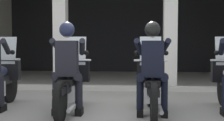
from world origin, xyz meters
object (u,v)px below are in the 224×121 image
Objects in this scene: motorcycle_center_left at (71,83)px; police_officer_center_right at (152,61)px; police_officer_center_left at (67,60)px; motorcycle_center_right at (151,84)px.

police_officer_center_right is (1.43, -0.30, 0.44)m from motorcycle_center_left.
police_officer_center_left and police_officer_center_right have the same top height.
police_officer_center_right is (-0.00, -0.28, 0.44)m from motorcycle_center_right.
police_officer_center_right is (1.43, -0.01, 0.00)m from police_officer_center_left.
police_officer_center_left is 1.43m from police_officer_center_right.
motorcycle_center_left is at bearing 95.34° from police_officer_center_left.
motorcycle_center_left is 0.52m from police_officer_center_left.
motorcycle_center_left and motorcycle_center_right have the same top height.
motorcycle_center_left is 1.29× the size of police_officer_center_right.
police_officer_center_right is at bearing -86.13° from motorcycle_center_right.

